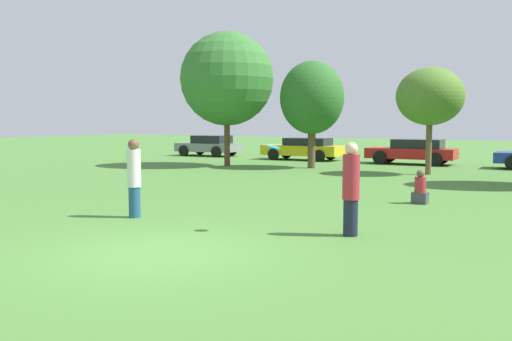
{
  "coord_description": "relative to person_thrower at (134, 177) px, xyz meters",
  "views": [
    {
      "loc": [
        6.51,
        -7.3,
        2.26
      ],
      "look_at": [
        -0.31,
        3.68,
        1.12
      ],
      "focal_mm": 40.37,
      "sensor_mm": 36.0,
      "label": 1
    }
  ],
  "objects": [
    {
      "name": "bystander_sitting",
      "position": [
        5.0,
        5.72,
        -0.56
      ],
      "size": [
        0.4,
        0.33,
        0.92
      ],
      "color": "#3F3F47",
      "rests_on": "ground"
    },
    {
      "name": "tree_0",
      "position": [
        -6.71,
        13.46,
        3.3
      ],
      "size": [
        4.55,
        4.55,
        6.52
      ],
      "color": "brown",
      "rests_on": "ground"
    },
    {
      "name": "person_thrower",
      "position": [
        0.0,
        0.0,
        0.0
      ],
      "size": [
        0.31,
        0.31,
        1.82
      ],
      "rotation": [
        0.0,
        0.0,
        0.13
      ],
      "color": "navy",
      "rests_on": "ground"
    },
    {
      "name": "tree_1",
      "position": [
        -2.68,
        14.61,
        2.34
      ],
      "size": [
        3.0,
        3.0,
        5.01
      ],
      "color": "brown",
      "rests_on": "ground"
    },
    {
      "name": "frisbee",
      "position": [
        3.62,
        0.17,
        0.78
      ],
      "size": [
        0.25,
        0.25,
        0.09
      ],
      "color": "#19B2D8"
    },
    {
      "name": "person_catcher",
      "position": [
        5.08,
        0.65,
        -0.0
      ],
      "size": [
        0.33,
        0.33,
        1.83
      ],
      "rotation": [
        0.0,
        0.0,
        -3.01
      ],
      "color": "#191E33",
      "rests_on": "ground"
    },
    {
      "name": "tree_2",
      "position": [
        2.9,
        14.24,
        2.27
      ],
      "size": [
        2.76,
        2.76,
        4.42
      ],
      "color": "brown",
      "rests_on": "ground"
    },
    {
      "name": "parked_car_grey",
      "position": [
        -12.25,
        19.45,
        -0.26
      ],
      "size": [
        4.0,
        2.19,
        1.29
      ],
      "rotation": [
        0.0,
        0.0,
        3.2
      ],
      "color": "slate",
      "rests_on": "ground"
    },
    {
      "name": "ground_plane",
      "position": [
        2.85,
        -2.43,
        -0.94
      ],
      "size": [
        120.0,
        120.0,
        0.0
      ],
      "primitive_type": "plane",
      "color": "#477A33"
    },
    {
      "name": "parked_car_red",
      "position": [
        0.71,
        19.4,
        -0.26
      ],
      "size": [
        4.51,
        2.15,
        1.28
      ],
      "rotation": [
        0.0,
        0.0,
        3.2
      ],
      "color": "red",
      "rests_on": "ground"
    },
    {
      "name": "parked_car_yellow",
      "position": [
        -5.48,
        19.28,
        -0.27
      ],
      "size": [
        4.59,
        2.09,
        1.26
      ],
      "rotation": [
        0.0,
        0.0,
        3.2
      ],
      "color": "gold",
      "rests_on": "ground"
    }
  ]
}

